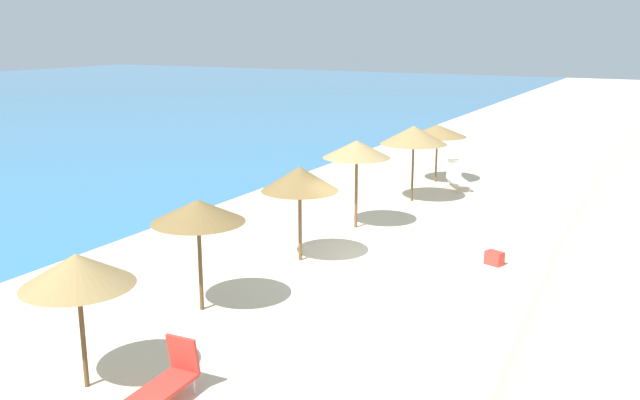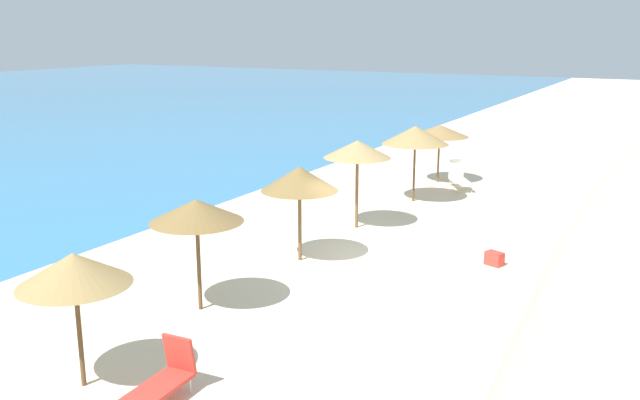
# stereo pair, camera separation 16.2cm
# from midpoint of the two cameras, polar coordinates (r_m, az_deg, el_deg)

# --- Properties ---
(ground_plane) EXTENTS (160.00, 160.00, 0.00)m
(ground_plane) POSITION_cam_midpoint_polar(r_m,az_deg,el_deg) (18.63, 4.24, -5.23)
(ground_plane) COLOR beige
(beach_umbrella_1) EXTENTS (1.93, 1.93, 2.44)m
(beach_umbrella_1) POSITION_cam_midpoint_polar(r_m,az_deg,el_deg) (12.39, -19.75, -5.47)
(beach_umbrella_1) COLOR brown
(beach_umbrella_1) RESTS_ON ground_plane
(beach_umbrella_2) EXTENTS (2.05, 2.05, 2.53)m
(beach_umbrella_2) POSITION_cam_midpoint_polar(r_m,az_deg,el_deg) (15.17, -10.33, -0.93)
(beach_umbrella_2) COLOR brown
(beach_umbrella_2) RESTS_ON ground_plane
(beach_umbrella_3) EXTENTS (2.07, 2.07, 2.59)m
(beach_umbrella_3) POSITION_cam_midpoint_polar(r_m,az_deg,el_deg) (18.26, -1.93, 1.75)
(beach_umbrella_3) COLOR brown
(beach_umbrella_3) RESTS_ON ground_plane
(beach_umbrella_4) EXTENTS (2.10, 2.10, 2.78)m
(beach_umbrella_4) POSITION_cam_midpoint_polar(r_m,az_deg,el_deg) (21.38, 2.83, 4.19)
(beach_umbrella_4) COLOR brown
(beach_umbrella_4) RESTS_ON ground_plane
(beach_umbrella_5) EXTENTS (2.40, 2.40, 2.76)m
(beach_umbrella_5) POSITION_cam_midpoint_polar(r_m,az_deg,el_deg) (25.03, 7.55, 5.33)
(beach_umbrella_5) COLOR brown
(beach_umbrella_5) RESTS_ON ground_plane
(beach_umbrella_6) EXTENTS (2.36, 2.36, 2.36)m
(beach_umbrella_6) POSITION_cam_midpoint_polar(r_m,az_deg,el_deg) (28.51, 9.50, 5.66)
(beach_umbrella_6) COLOR brown
(beach_umbrella_6) RESTS_ON ground_plane
(lounge_chair_0) EXTENTS (1.66, 1.36, 1.06)m
(lounge_chair_0) POSITION_cam_midpoint_polar(r_m,az_deg,el_deg) (27.84, 11.12, 1.83)
(lounge_chair_0) COLOR white
(lounge_chair_0) RESTS_ON ground_plane
(lounge_chair_1) EXTENTS (1.49, 0.66, 1.00)m
(lounge_chair_1) POSITION_cam_midpoint_polar(r_m,az_deg,el_deg) (12.20, -12.91, -14.23)
(lounge_chair_1) COLOR red
(lounge_chair_1) RESTS_ON ground_plane
(cooler_box) EXTENTS (0.44, 0.53, 0.37)m
(cooler_box) POSITION_cam_midpoint_polar(r_m,az_deg,el_deg) (18.98, 13.94, -4.67)
(cooler_box) COLOR red
(cooler_box) RESTS_ON ground_plane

